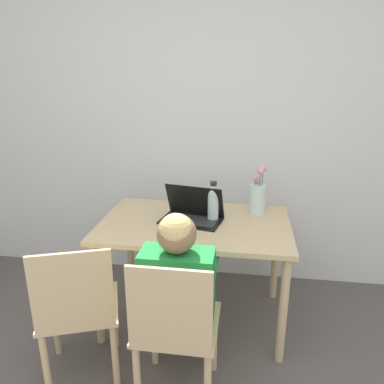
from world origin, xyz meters
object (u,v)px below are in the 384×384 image
(person_seated, at_px, (179,281))
(flower_vase, at_px, (258,196))
(chair_spare, at_px, (78,311))
(chair_occupied, at_px, (175,329))
(laptop, at_px, (192,212))
(water_bottle, at_px, (213,202))

(person_seated, relative_size, flower_vase, 3.05)
(chair_spare, distance_m, flower_vase, 1.30)
(person_seated, height_order, flower_vase, flower_vase)
(chair_occupied, relative_size, chair_spare, 1.00)
(chair_spare, relative_size, laptop, 2.02)
(person_seated, relative_size, laptop, 2.44)
(laptop, distance_m, flower_vase, 0.45)
(chair_occupied, xyz_separation_m, flower_vase, (0.39, 0.90, 0.39))
(chair_occupied, bearing_deg, person_seated, -90.00)
(flower_vase, bearing_deg, water_bottle, -150.02)
(water_bottle, bearing_deg, chair_occupied, -98.33)
(chair_spare, bearing_deg, water_bottle, -153.20)
(chair_spare, relative_size, water_bottle, 3.25)
(chair_occupied, distance_m, person_seated, 0.23)
(laptop, xyz_separation_m, water_bottle, (0.13, 0.01, 0.07))
(chair_spare, bearing_deg, flower_vase, -157.59)
(laptop, height_order, water_bottle, water_bottle)
(person_seated, height_order, laptop, person_seated)
(chair_spare, bearing_deg, person_seated, 165.00)
(flower_vase, bearing_deg, laptop, -157.20)
(person_seated, xyz_separation_m, water_bottle, (0.11, 0.63, 0.19))
(chair_occupied, xyz_separation_m, chair_spare, (-0.52, 0.06, 0.00))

